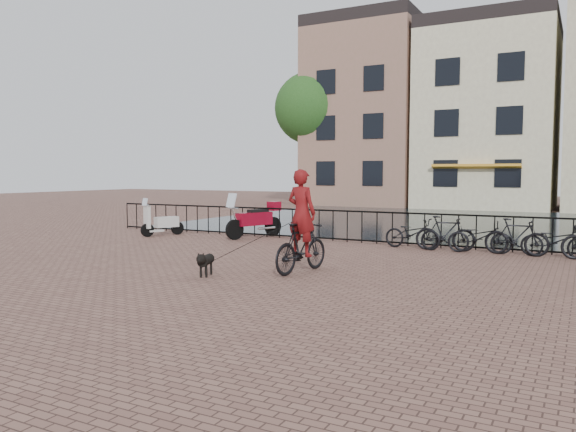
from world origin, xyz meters
The scene contains 15 objects.
ground centered at (0.00, 0.00, 0.00)m, with size 100.00×100.00×0.00m, color brown.
canal_water centered at (0.00, 17.30, 0.00)m, with size 20.00×20.00×0.00m, color black.
railing centered at (0.00, 8.00, 0.50)m, with size 20.00×0.05×1.02m.
canal_house_left centered at (-7.50, 30.00, 6.40)m, with size 7.50×9.00×12.80m.
canal_house_mid centered at (0.50, 30.00, 5.90)m, with size 8.00×9.50×11.80m.
tree_far_left centered at (-11.00, 27.00, 6.73)m, with size 5.04×5.04×9.27m.
cyclist centered at (0.70, 2.33, 1.02)m, with size 0.93×2.03×2.70m.
dog centered at (-0.94, 0.98, 0.27)m, with size 0.51×0.85×0.54m.
motorcycle centered at (-3.76, 7.60, 0.79)m, with size 1.24×2.27×1.59m.
scooter centered at (-6.99, 6.62, 0.69)m, with size 0.96×1.54×1.38m.
parked_bike_0 centered at (1.80, 7.40, 0.45)m, with size 0.60×1.72×0.90m, color black.
parked_bike_1 centered at (2.75, 7.40, 0.50)m, with size 0.47×1.66×1.00m, color black.
parked_bike_2 centered at (3.70, 7.40, 0.45)m, with size 0.60×1.72×0.90m, color black.
parked_bike_3 centered at (4.65, 7.40, 0.50)m, with size 0.47×1.66×1.00m, color black.
parked_bike_4 centered at (5.60, 7.40, 0.45)m, with size 0.60×1.72×0.90m, color black.
Camera 1 is at (6.28, -8.78, 2.23)m, focal length 35.00 mm.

